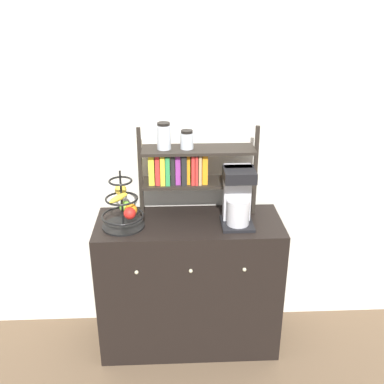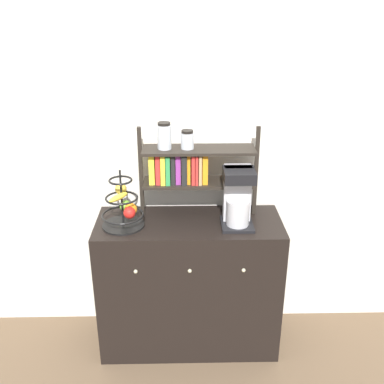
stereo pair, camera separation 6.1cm
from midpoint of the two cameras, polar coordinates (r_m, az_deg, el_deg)
ground_plane at (r=3.13m, az=0.33°, el=-20.91°), size 12.00×12.00×0.00m
wall_back at (r=2.89m, az=0.12°, el=5.54°), size 7.00×0.05×2.60m
sideboard at (r=3.02m, az=0.23°, el=-11.56°), size 1.15×0.48×0.91m
coffee_maker at (r=2.69m, az=6.46°, el=-0.64°), size 0.19×0.21×0.36m
fruit_stand at (r=2.71m, az=-8.00°, el=-1.96°), size 0.26×0.26×0.36m
shelf_hutch at (r=2.75m, az=-0.22°, el=3.61°), size 0.73×0.20×0.60m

